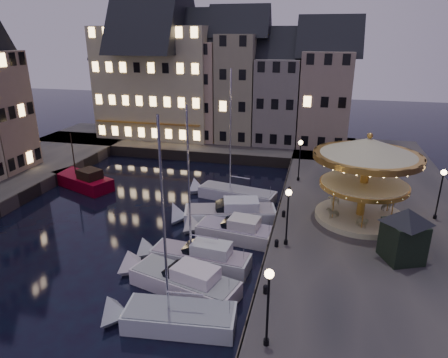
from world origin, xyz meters
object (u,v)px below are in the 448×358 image
(motorboat_a, at_px, (170,317))
(red_fishing_boat, at_px, (83,181))
(streetlamp_c, at_px, (300,155))
(motorboat_c, at_px, (195,257))
(motorboat_e, at_px, (226,214))
(bollard_c, at_px, (284,213))
(ticket_kiosk, at_px, (406,225))
(motorboat_b, at_px, (179,280))
(streetlamp_a, at_px, (268,297))
(bollard_a, at_px, (266,289))
(bollard_d, at_px, (289,189))
(carousel, at_px, (367,164))
(streetlamp_b, at_px, (288,209))
(bollard_b, at_px, (277,243))
(motorboat_f, at_px, (232,194))
(streetlamp_d, at_px, (441,187))
(motorboat_d, at_px, (230,231))

(motorboat_a, relative_size, red_fishing_boat, 1.54)
(streetlamp_c, xyz_separation_m, motorboat_c, (-6.07, -15.65, -3.34))
(streetlamp_c, distance_m, motorboat_e, 10.52)
(motorboat_c, height_order, motorboat_e, motorboat_c)
(bollard_c, xyz_separation_m, ticket_kiosk, (8.14, -4.77, 2.18))
(streetlamp_c, relative_size, ticket_kiosk, 1.00)
(motorboat_b, bearing_deg, motorboat_e, 86.92)
(streetlamp_a, bearing_deg, bollard_a, 98.53)
(bollard_d, bearing_deg, motorboat_a, -105.10)
(bollard_c, relative_size, red_fishing_boat, 0.07)
(motorboat_a, distance_m, carousel, 18.51)
(streetlamp_b, distance_m, bollard_b, 2.54)
(streetlamp_c, relative_size, motorboat_f, 0.37)
(bollard_b, xyz_separation_m, motorboat_b, (-5.60, -4.55, -0.96))
(motorboat_e, bearing_deg, streetlamp_a, -69.72)
(streetlamp_d, xyz_separation_m, bollard_a, (-11.90, -13.00, -2.41))
(streetlamp_a, relative_size, motorboat_c, 0.39)
(bollard_c, distance_m, motorboat_f, 8.03)
(streetlamp_c, distance_m, bollard_a, 19.66)
(bollard_d, bearing_deg, bollard_c, -90.00)
(streetlamp_c, distance_m, ticket_kiosk, 15.69)
(streetlamp_b, relative_size, red_fishing_boat, 0.54)
(streetlamp_d, distance_m, bollard_d, 12.51)
(streetlamp_b, bearing_deg, motorboat_e, 136.90)
(streetlamp_c, relative_size, bollard_a, 7.32)
(bollard_b, bearing_deg, motorboat_d, 144.78)
(motorboat_a, xyz_separation_m, carousel, (10.96, 13.89, 5.43))
(bollard_c, xyz_separation_m, motorboat_c, (-5.47, -6.65, -0.93))
(streetlamp_b, xyz_separation_m, motorboat_f, (-6.19, 10.16, -3.49))
(motorboat_f, bearing_deg, motorboat_c, -89.48)
(bollard_a, relative_size, bollard_d, 1.00)
(streetlamp_b, distance_m, red_fishing_boat, 24.31)
(bollard_c, height_order, bollard_d, same)
(streetlamp_a, bearing_deg, bollard_c, 92.37)
(streetlamp_c, relative_size, red_fishing_boat, 0.54)
(streetlamp_a, height_order, motorboat_d, streetlamp_a)
(streetlamp_d, xyz_separation_m, bollard_d, (-11.90, 3.00, -2.41))
(bollard_c, distance_m, carousel, 7.49)
(motorboat_b, distance_m, motorboat_e, 10.35)
(motorboat_b, relative_size, red_fishing_boat, 1.05)
(streetlamp_a, height_order, motorboat_e, streetlamp_a)
(carousel, xyz_separation_m, ticket_kiosk, (2.14, -5.75, -2.18))
(motorboat_d, relative_size, motorboat_e, 0.80)
(carousel, bearing_deg, streetlamp_d, 14.37)
(motorboat_b, relative_size, ticket_kiosk, 1.95)
(bollard_b, height_order, bollard_c, same)
(motorboat_c, bearing_deg, streetlamp_b, 19.51)
(motorboat_b, relative_size, motorboat_d, 1.14)
(streetlamp_d, bearing_deg, motorboat_e, -174.22)
(carousel, height_order, ticket_kiosk, carousel)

